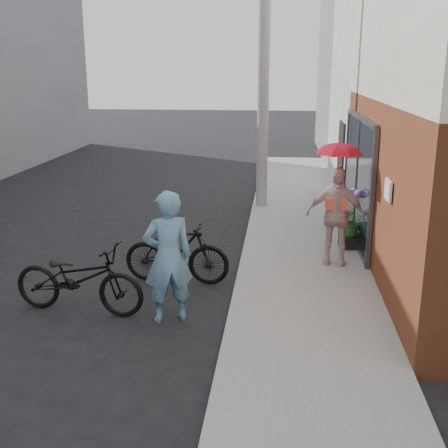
% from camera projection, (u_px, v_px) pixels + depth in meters
% --- Properties ---
extents(ground, '(80.00, 80.00, 0.00)m').
position_uv_depth(ground, '(176.00, 301.00, 8.85)').
color(ground, black).
rests_on(ground, ground).
extents(sidewalk, '(2.20, 24.00, 0.12)m').
position_uv_depth(sidewalk, '(306.00, 260.00, 10.54)').
color(sidewalk, gray).
rests_on(sidewalk, ground).
extents(curb, '(0.12, 24.00, 0.12)m').
position_uv_depth(curb, '(244.00, 258.00, 10.65)').
color(curb, '#9E9E99').
rests_on(curb, ground).
extents(east_building_far, '(8.00, 8.00, 7.00)m').
position_uv_depth(east_building_far, '(424.00, 68.00, 22.51)').
color(east_building_far, slate).
rests_on(east_building_far, ground).
extents(utility_pole, '(0.28, 0.28, 7.00)m').
position_uv_depth(utility_pole, '(264.00, 69.00, 13.53)').
color(utility_pole, '#9E9E99').
rests_on(utility_pole, ground).
extents(officer, '(0.83, 0.70, 1.94)m').
position_uv_depth(officer, '(168.00, 257.00, 7.93)').
color(officer, '#6593B4').
rests_on(officer, ground).
extents(bike_left, '(2.12, 0.96, 1.07)m').
position_uv_depth(bike_left, '(79.00, 278.00, 8.33)').
color(bike_left, black).
rests_on(bike_left, ground).
extents(bike_right, '(1.84, 0.64, 1.09)m').
position_uv_depth(bike_right, '(177.00, 252.00, 9.48)').
color(bike_right, black).
rests_on(bike_right, ground).
extents(kimono_woman, '(1.09, 0.60, 1.77)m').
position_uv_depth(kimono_woman, '(335.00, 216.00, 10.01)').
color(kimono_woman, beige).
rests_on(kimono_woman, sidewalk).
extents(parasol, '(0.80, 0.80, 0.71)m').
position_uv_depth(parasol, '(339.00, 147.00, 9.67)').
color(parasol, red).
rests_on(parasol, kimono_woman).
extents(planter, '(0.46, 0.46, 0.23)m').
position_uv_depth(planter, '(351.00, 241.00, 11.10)').
color(planter, black).
rests_on(planter, sidewalk).
extents(potted_plant, '(0.55, 0.48, 0.62)m').
position_uv_depth(potted_plant, '(352.00, 221.00, 10.98)').
color(potted_plant, '#2E732E').
rests_on(potted_plant, planter).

